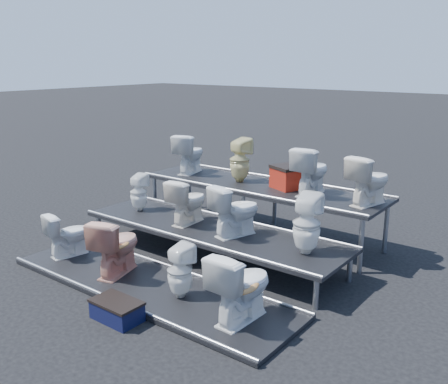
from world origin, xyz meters
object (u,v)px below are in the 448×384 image
Objects in this scene: toilet_5 at (188,201)px; toilet_2 at (180,271)px; toilet_3 at (241,285)px; toilet_9 at (240,160)px; toilet_1 at (116,245)px; toilet_8 at (190,153)px; toilet_7 at (307,224)px; red_crate at (286,179)px; step_stool at (117,311)px; toilet_0 at (69,234)px; toilet_4 at (139,192)px; toilet_6 at (236,210)px; toilet_11 at (369,180)px; toilet_10 at (311,170)px.

toilet_2 is at bearing 124.64° from toilet_5.
toilet_9 reaches higher than toilet_3.
toilet_1 is 1.18× the size of toilet_2.
toilet_3 is 1.15× the size of toilet_8.
toilet_8 is at bearing -31.50° from toilet_7.
step_stool is (-0.15, -3.45, -0.92)m from red_crate.
toilet_5 reaches higher than toilet_0.
toilet_9 is (1.22, 2.60, 0.84)m from toilet_0.
toilet_6 is (1.96, 0.00, 0.06)m from toilet_4.
toilet_1 is 1.70m from toilet_6.
toilet_11 is at bearing 65.55° from step_stool.
toilet_4 is 1.76m from toilet_9.
toilet_10 is at bearing -135.88° from toilet_1.
red_crate is (0.90, 1.37, 0.22)m from toilet_5.
red_crate is at bearing -116.76° from toilet_0.
toilet_8 is at bearing 118.63° from step_stool.
toilet_8 is at bearing -46.47° from toilet_2.
step_stool is at bearing 49.89° from toilet_7.
red_crate is at bearing 168.17° from toilet_8.
toilet_7 is (1.00, 1.30, 0.46)m from toilet_2.
toilet_9 reaches higher than toilet_7.
toilet_6 is at bearing -8.78° from toilet_7.
toilet_7 is at bearing 168.85° from toilet_4.
toilet_4 is at bearing 17.06° from toilet_6.
toilet_10 is (1.51, 2.60, 0.77)m from toilet_1.
toilet_11 is (1.39, 1.30, 0.39)m from toilet_6.
toilet_3 is 2.77m from toilet_10.
toilet_0 is 2.21m from toilet_2.
toilet_10 is 0.52m from red_crate.
toilet_9 is at bearing -39.31° from toilet_6.
toilet_10 is at bearing 166.05° from toilet_8.
toilet_9 is at bearing -51.83° from toilet_3.
toilet_8 is 0.96× the size of toilet_9.
toilet_5 is 0.90m from toilet_6.
step_stool is (0.72, -3.38, -1.13)m from toilet_9.
toilet_2 is (1.15, 0.00, -0.06)m from toilet_1.
toilet_7 reaches higher than red_crate.
toilet_8 reaches higher than toilet_6.
toilet_8 reaches higher than toilet_11.
toilet_1 reaches higher than toilet_0.
toilet_4 reaches higher than step_stool.
toilet_1 is at bearing 2.11° from toilet_3.
toilet_10 reaches higher than toilet_3.
toilet_7 is at bearing -146.64° from toilet_0.
toilet_11 is (3.48, 2.60, 0.83)m from toilet_0.
toilet_7 is at bearing 92.18° from toilet_11.
toilet_11 is at bearing -153.71° from toilet_5.
toilet_2 is at bearing 136.86° from toilet_4.
toilet_6 is at bearing -67.78° from red_crate.
toilet_10 is 3.61m from step_stool.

